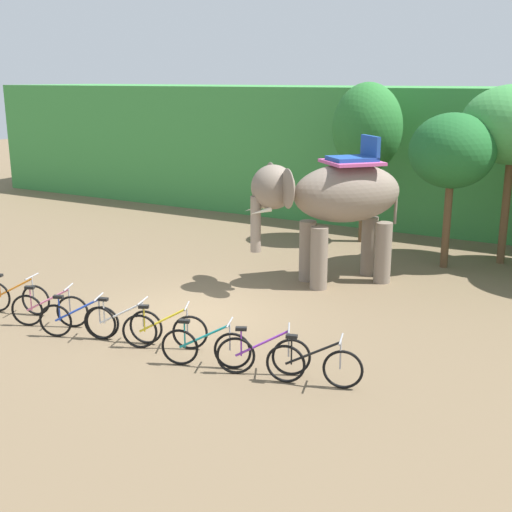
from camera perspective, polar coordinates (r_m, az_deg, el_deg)
ground_plane at (r=15.09m, az=-5.44°, el=-5.10°), size 80.00×80.00×0.00m
foliage_hedge at (r=26.35m, az=11.57°, el=8.78°), size 36.00×6.00×4.87m
tree_far_right at (r=21.46m, az=9.56°, el=10.75°), size 2.20×2.20×5.07m
tree_left at (r=18.93m, az=16.53°, el=8.62°), size 2.33×2.33×4.30m
elephant at (r=17.00m, az=6.80°, el=4.86°), size 3.58×3.76×3.78m
bike_orange at (r=15.98m, az=-19.97°, el=-3.34°), size 1.66×0.64×0.92m
bike_pink at (r=14.91m, az=-17.35°, el=-4.43°), size 1.57×0.82×0.92m
bike_blue at (r=14.11m, az=-15.02°, el=-5.36°), size 1.59×0.78×0.92m
bike_white at (r=13.72m, az=-11.41°, el=-5.72°), size 1.65×0.65×0.92m
bike_yellow at (r=13.22m, az=-7.87°, el=-6.37°), size 1.55×0.84×0.92m
bike_teal at (r=12.35m, az=-4.35°, el=-7.85°), size 1.62×0.73×0.92m
bike_purple at (r=12.01m, az=0.62°, el=-8.50°), size 1.56×0.84×0.92m
bike_black at (r=11.65m, az=4.99°, el=-9.32°), size 1.66×0.64×0.92m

